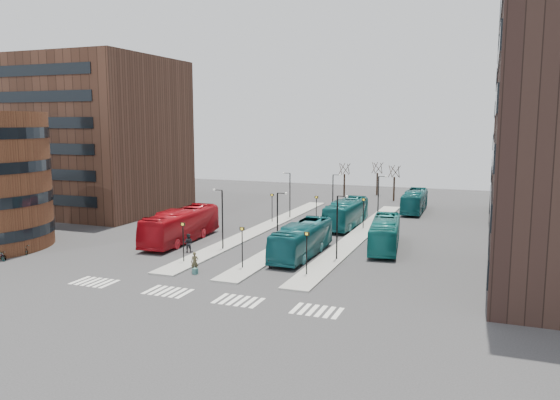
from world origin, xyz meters
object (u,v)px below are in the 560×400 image
(teal_bus_d, at_px, (414,201))
(commuter_a, at_px, (188,243))
(commuter_b, at_px, (270,260))
(bicycle_near, at_px, (0,256))
(commuter_c, at_px, (297,250))
(teal_bus_c, at_px, (385,233))
(traveller, at_px, (195,262))
(suitcase, at_px, (195,271))
(red_bus, at_px, (181,225))
(bicycle_far, at_px, (24,249))
(teal_bus_b, at_px, (346,213))
(teal_bus_a, at_px, (302,240))

(teal_bus_d, height_order, commuter_a, teal_bus_d)
(commuter_b, height_order, bicycle_near, commuter_b)
(teal_bus_d, bearing_deg, commuter_a, -118.86)
(commuter_a, relative_size, commuter_c, 1.06)
(teal_bus_c, distance_m, bicycle_near, 37.58)
(traveller, distance_m, commuter_c, 10.25)
(bicycle_near, bearing_deg, teal_bus_d, -30.05)
(commuter_c, bearing_deg, commuter_b, -14.48)
(suitcase, height_order, commuter_c, commuter_c)
(red_bus, height_order, commuter_c, red_bus)
(commuter_a, distance_m, bicycle_far, 16.20)
(commuter_c, bearing_deg, teal_bus_b, 179.22)
(commuter_a, bearing_deg, bicycle_near, 22.87)
(teal_bus_a, relative_size, teal_bus_d, 1.03)
(commuter_b, bearing_deg, red_bus, 50.94)
(commuter_b, bearing_deg, teal_bus_d, -24.00)
(commuter_a, bearing_deg, teal_bus_c, -164.09)
(commuter_b, relative_size, bicycle_far, 0.91)
(traveller, bearing_deg, commuter_b, 8.28)
(commuter_c, bearing_deg, traveller, -40.94)
(commuter_b, bearing_deg, traveller, 109.83)
(commuter_c, bearing_deg, bicycle_far, -72.77)
(red_bus, xyz_separation_m, teal_bus_a, (14.40, -1.41, -0.16))
(traveller, relative_size, bicycle_near, 1.11)
(commuter_c, xyz_separation_m, bicycle_far, (-25.93, -7.91, -0.42))
(suitcase, xyz_separation_m, bicycle_near, (-19.52, -2.56, 0.16))
(traveller, height_order, commuter_b, traveller)
(red_bus, distance_m, bicycle_far, 15.68)
(red_bus, bearing_deg, teal_bus_a, -7.81)
(red_bus, bearing_deg, teal_bus_b, 43.48)
(teal_bus_c, distance_m, traveller, 20.34)
(red_bus, height_order, bicycle_near, red_bus)
(teal_bus_a, height_order, commuter_c, teal_bus_a)
(commuter_b, height_order, commuter_c, commuter_c)
(red_bus, xyz_separation_m, traveller, (7.60, -10.29, -0.90))
(bicycle_far, bearing_deg, commuter_c, -49.27)
(suitcase, bearing_deg, commuter_a, 139.58)
(commuter_b, relative_size, commuter_c, 0.92)
(teal_bus_c, bearing_deg, teal_bus_a, -146.24)
(bicycle_far, bearing_deg, traveller, -65.63)
(teal_bus_d, bearing_deg, suitcase, -108.90)
(teal_bus_d, bearing_deg, bicycle_near, -128.08)
(teal_bus_a, xyz_separation_m, commuter_a, (-11.16, -2.56, -0.69))
(teal_bus_c, relative_size, commuter_a, 6.05)
(teal_bus_a, relative_size, traveller, 6.55)
(suitcase, relative_size, teal_bus_c, 0.05)
(commuter_b, distance_m, commuter_c, 4.39)
(red_bus, relative_size, teal_bus_d, 1.13)
(bicycle_near, xyz_separation_m, bicycle_far, (0.00, 2.89, 0.04))
(teal_bus_a, height_order, teal_bus_c, teal_bus_a)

